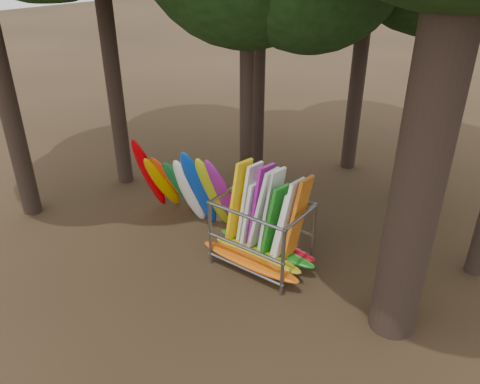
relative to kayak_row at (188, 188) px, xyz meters
The scene contains 3 objects.
ground 2.48m from the kayak_row, 28.23° to the right, with size 120.00×120.00×0.00m, color #47331E.
kayak_row is the anchor object (origin of this frame).
storage_rack 2.99m from the kayak_row, ahead, with size 3.04×1.57×2.86m.
Camera 1 is at (6.77, -8.09, 7.66)m, focal length 35.00 mm.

